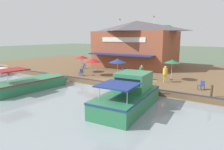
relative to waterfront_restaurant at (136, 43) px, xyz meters
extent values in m
plane|color=#4C5B47|center=(13.42, 2.48, -4.44)|extent=(220.00, 220.00, 0.00)
cube|color=brown|center=(2.42, 2.48, -4.14)|extent=(22.00, 56.00, 0.60)
cube|color=#2D2D33|center=(13.32, 2.48, -3.79)|extent=(0.20, 50.40, 0.10)
cube|color=brown|center=(-0.02, 0.00, -0.94)|extent=(9.02, 12.33, 5.80)
pyramid|color=#4C474C|center=(-0.02, 0.00, 2.84)|extent=(9.47, 12.95, 1.76)
cube|color=navy|center=(5.39, 0.00, -1.54)|extent=(1.80, 10.48, 0.16)
cube|color=silver|center=(4.53, 0.00, 0.65)|extent=(0.08, 7.40, 0.70)
cylinder|color=silver|center=(-0.02, 3.08, 3.15)|extent=(0.06, 0.06, 2.38)
cube|color=#B23338|center=(0.16, 3.08, 4.19)|extent=(0.36, 0.03, 0.24)
cylinder|color=silver|center=(-0.02, -3.08, 3.06)|extent=(0.06, 0.06, 2.21)
cube|color=#4C4C56|center=(0.16, -3.08, 4.02)|extent=(0.36, 0.03, 0.24)
cylinder|color=#B7B7B7|center=(10.84, -0.73, -2.82)|extent=(0.06, 0.06, 2.04)
cylinder|color=#2D2D33|center=(10.84, -0.73, -3.81)|extent=(0.36, 0.36, 0.06)
cone|color=maroon|center=(10.84, -0.73, -1.87)|extent=(2.15, 2.15, 0.50)
cone|color=white|center=(10.84, -0.73, -1.85)|extent=(1.33, 1.33, 0.40)
sphere|color=white|center=(10.84, -0.73, -1.62)|extent=(0.08, 0.08, 0.08)
cylinder|color=#B7B7B7|center=(10.86, 2.98, -2.74)|extent=(0.06, 0.06, 2.19)
cylinder|color=#2D2D33|center=(10.86, 2.98, -3.81)|extent=(0.36, 0.36, 0.06)
cone|color=navy|center=(10.86, 2.98, -1.71)|extent=(2.05, 2.05, 0.42)
cone|color=yellow|center=(10.86, 2.98, -1.69)|extent=(1.27, 1.27, 0.34)
sphere|color=yellow|center=(10.86, 2.98, -1.50)|extent=(0.08, 0.08, 0.08)
cylinder|color=#B7B7B7|center=(8.16, 8.60, -2.74)|extent=(0.06, 0.06, 2.21)
cylinder|color=#2D2D33|center=(8.16, 8.60, -3.81)|extent=(0.36, 0.36, 0.06)
cone|color=#19663D|center=(8.16, 8.60, -1.69)|extent=(1.81, 1.81, 0.36)
cone|color=silver|center=(8.16, 8.60, -1.67)|extent=(1.12, 1.12, 0.29)
sphere|color=silver|center=(8.16, 8.60, -1.51)|extent=(0.08, 0.08, 0.08)
cylinder|color=#B7B7B7|center=(9.74, -3.55, -2.73)|extent=(0.06, 0.06, 2.21)
cylinder|color=#2D2D33|center=(9.74, -3.55, -3.81)|extent=(0.36, 0.36, 0.06)
cone|color=maroon|center=(9.74, -3.55, -1.69)|extent=(1.85, 1.85, 0.42)
cone|color=white|center=(9.74, -3.55, -1.67)|extent=(1.15, 1.15, 0.34)
sphere|color=white|center=(9.74, -3.55, -1.48)|extent=(0.08, 0.08, 0.08)
cube|color=navy|center=(12.05, -1.61, -3.63)|extent=(0.05, 0.05, 0.42)
cube|color=navy|center=(12.16, -1.99, -3.63)|extent=(0.05, 0.05, 0.42)
cube|color=navy|center=(11.67, -1.72, -3.63)|extent=(0.05, 0.05, 0.42)
cube|color=navy|center=(11.78, -2.10, -3.63)|extent=(0.05, 0.05, 0.42)
cube|color=navy|center=(11.92, -1.85, -3.41)|extent=(0.55, 0.55, 0.05)
cube|color=navy|center=(11.72, -1.91, -3.19)|extent=(0.16, 0.43, 0.40)
cube|color=navy|center=(8.96, 2.56, -3.63)|extent=(0.04, 0.04, 0.42)
cube|color=navy|center=(8.94, 2.16, -3.63)|extent=(0.04, 0.04, 0.42)
cube|color=navy|center=(8.56, 2.58, -3.63)|extent=(0.04, 0.04, 0.42)
cube|color=navy|center=(8.55, 2.18, -3.63)|extent=(0.04, 0.04, 0.42)
cube|color=navy|center=(8.75, 2.37, -3.41)|extent=(0.46, 0.46, 0.05)
cube|color=navy|center=(8.55, 2.38, -3.19)|extent=(0.06, 0.44, 0.40)
cube|color=navy|center=(7.58, -5.25, -3.63)|extent=(0.05, 0.05, 0.42)
cube|color=navy|center=(7.51, -5.65, -3.63)|extent=(0.05, 0.05, 0.42)
cube|color=navy|center=(7.18, -5.19, -3.63)|extent=(0.05, 0.05, 0.42)
cube|color=navy|center=(7.12, -5.58, -3.63)|extent=(0.05, 0.05, 0.42)
cube|color=navy|center=(7.35, -5.42, -3.41)|extent=(0.51, 0.51, 0.05)
cube|color=navy|center=(7.15, -5.39, -3.19)|extent=(0.11, 0.44, 0.40)
cube|color=navy|center=(11.28, 12.35, -3.63)|extent=(0.05, 0.05, 0.42)
cube|color=navy|center=(11.09, 11.99, -3.63)|extent=(0.05, 0.05, 0.42)
cube|color=navy|center=(10.93, 12.53, -3.63)|extent=(0.05, 0.05, 0.42)
cube|color=navy|center=(10.74, 12.18, -3.63)|extent=(0.05, 0.05, 0.42)
cube|color=navy|center=(11.01, 12.26, -3.41)|extent=(0.59, 0.59, 0.05)
cube|color=navy|center=(10.83, 12.35, -3.19)|extent=(0.24, 0.41, 0.40)
cylinder|color=gold|center=(9.78, 8.30, -3.40)|extent=(0.13, 0.13, 0.87)
cylinder|color=gold|center=(9.69, 8.45, -3.40)|extent=(0.13, 0.13, 0.87)
cylinder|color=gold|center=(9.74, 8.37, -2.63)|extent=(0.51, 0.51, 0.69)
sphere|color=#DBB28E|center=(9.74, 8.37, -2.16)|extent=(0.24, 0.24, 0.24)
cylinder|color=#B23338|center=(9.94, 5.72, -3.43)|extent=(0.13, 0.13, 0.82)
cylinder|color=#B23338|center=(10.10, 5.66, -3.43)|extent=(0.13, 0.13, 0.82)
cylinder|color=#337547|center=(10.02, 5.69, -2.69)|extent=(0.48, 0.48, 0.65)
sphere|color=tan|center=(10.02, 5.69, -2.25)|extent=(0.22, 0.22, 0.22)
cube|color=#287047|center=(18.01, 8.19, -3.73)|extent=(6.97, 3.46, 1.25)
ellipsoid|color=#287047|center=(14.63, 7.93, -3.73)|extent=(2.59, 2.98, 1.25)
cube|color=navy|center=(18.01, 8.19, -3.19)|extent=(7.06, 3.50, 0.10)
cube|color=#337A51|center=(16.81, 8.10, -2.41)|extent=(2.72, 2.55, 1.40)
cube|color=black|center=(18.07, 8.19, -2.23)|extent=(0.22, 2.07, 0.49)
cube|color=navy|center=(19.59, 8.30, -2.15)|extent=(2.63, 2.69, 0.09)
cylinder|color=silver|center=(20.25, 9.39, -2.63)|extent=(0.05, 0.05, 0.96)
cylinder|color=silver|center=(20.40, 7.33, -2.63)|extent=(0.05, 0.05, 0.96)
cylinder|color=silver|center=(14.35, 7.91, -2.81)|extent=(0.22, 2.36, 0.04)
ellipsoid|color=silver|center=(15.34, -14.30, -3.85)|extent=(2.75, 2.94, 1.01)
cylinder|color=silver|center=(15.02, -14.30, -3.05)|extent=(0.08, 2.44, 0.04)
cube|color=#287047|center=(18.68, -2.98, -3.80)|extent=(7.30, 3.02, 1.12)
ellipsoid|color=#287047|center=(15.11, -2.76, -3.80)|extent=(2.67, 2.61, 1.12)
cube|color=maroon|center=(18.68, -2.98, -3.32)|extent=(7.39, 3.07, 0.10)
cube|color=maroon|center=(20.36, -3.08, -2.03)|extent=(2.84, 2.36, 0.10)
cylinder|color=silver|center=(21.23, -2.23, -2.63)|extent=(0.05, 0.05, 1.21)
cylinder|color=#473323|center=(13.07, 13.38, -3.36)|extent=(0.18, 0.18, 0.97)
cylinder|color=#2D2D33|center=(13.07, 13.38, -2.85)|extent=(0.22, 0.22, 0.04)
cylinder|color=brown|center=(-4.64, -3.64, -2.19)|extent=(0.45, 0.45, 3.31)
sphere|color=#427A38|center=(-4.64, -3.64, 0.82)|extent=(3.59, 3.59, 3.59)
sphere|color=#427A38|center=(-3.92, -4.18, 0.46)|extent=(2.52, 2.52, 2.52)
cylinder|color=brown|center=(-6.40, 3.00, -1.89)|extent=(0.44, 0.44, 3.90)
sphere|color=#2D6028|center=(-6.40, 3.00, 1.44)|extent=(3.67, 3.67, 3.67)
sphere|color=#2D6028|center=(-5.67, 2.45, 1.07)|extent=(2.57, 2.57, 2.57)
camera|label=1|loc=(30.82, 15.10, 1.04)|focal=32.00mm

